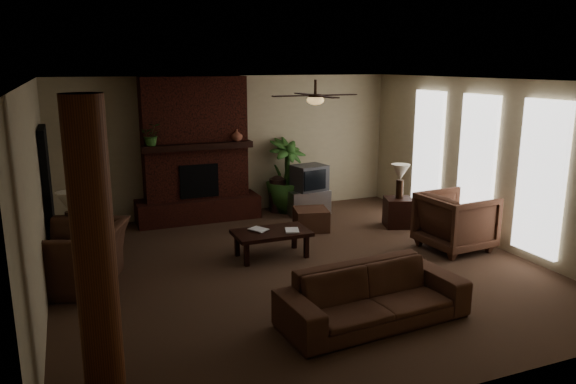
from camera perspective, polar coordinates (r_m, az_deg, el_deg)
name	(u,v)px	position (r m, az deg, el deg)	size (l,w,h in m)	color
room_shell	(298,178)	(7.97, 1.08, 1.48)	(7.00, 7.00, 7.00)	#4B3425
fireplace	(196,162)	(10.81, -9.62, 3.11)	(2.40, 0.70, 2.80)	#451A12
windows	(477,163)	(9.99, 19.15, 2.87)	(0.08, 3.65, 2.35)	white
log_column	(95,257)	(5.05, -19.57, -6.38)	(0.36, 0.36, 2.80)	#5D2F17
doorway	(48,195)	(9.20, -23.82, -0.30)	(0.10, 1.00, 2.10)	black
ceiling_fan	(315,98)	(8.26, 2.88, 9.80)	(1.35, 1.35, 0.37)	black
sofa	(374,287)	(6.64, 8.96, -9.79)	(2.29, 0.67, 0.89)	#4D2F21
armchair_left	(79,247)	(8.08, -21.05, -5.38)	(1.30, 0.85, 1.14)	#4D2F21
armchair_right	(456,219)	(9.45, 17.18, -2.68)	(1.02, 0.96, 1.05)	#4D2F21
coffee_table	(271,234)	(8.72, -1.75, -4.47)	(1.20, 0.70, 0.43)	black
ottoman	(311,219)	(10.17, 2.42, -2.87)	(0.60, 0.60, 0.40)	#4D2F21
tv_stand	(307,202)	(11.26, 2.05, -1.02)	(0.85, 0.50, 0.50)	#B6B6B9
tv	(310,178)	(11.12, 2.28, 1.50)	(0.73, 0.63, 0.52)	#39393B
floor_vase	(278,191)	(11.36, -1.10, 0.06)	(0.34, 0.34, 0.77)	#34211D
floor_plant	(286,191)	(11.43, -0.18, 0.13)	(0.85, 1.53, 0.85)	#2F5923
side_table_left	(73,251)	(8.89, -21.55, -5.74)	(0.50, 0.50, 0.55)	black
lamp_left	(69,205)	(8.64, -21.95, -1.28)	(0.44, 0.44, 0.65)	black
side_table_right	(398,212)	(10.56, 11.46, -2.10)	(0.50, 0.50, 0.55)	black
lamp_right	(400,175)	(10.42, 11.68, 1.79)	(0.41, 0.41, 0.65)	black
mantel_plant	(152,137)	(10.31, -14.10, 5.61)	(0.38, 0.42, 0.33)	#2F5923
mantel_vase	(237,135)	(10.69, -5.37, 5.92)	(0.22, 0.23, 0.22)	#96513C
book_a	(254,223)	(8.62, -3.59, -3.28)	(0.22, 0.03, 0.29)	#999999
book_b	(285,222)	(8.65, -0.28, -3.20)	(0.21, 0.02, 0.29)	#999999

